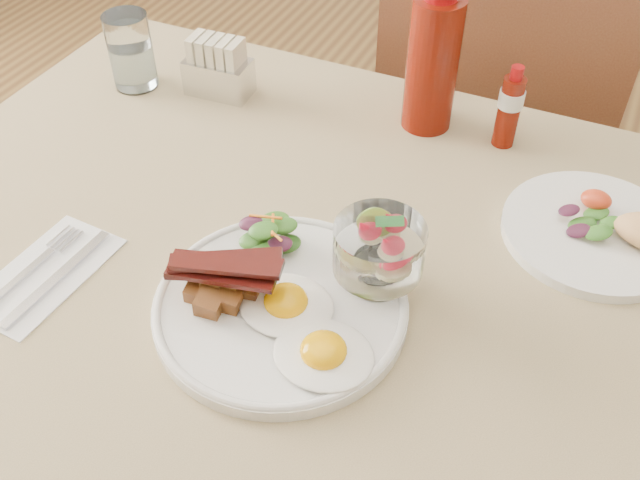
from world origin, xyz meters
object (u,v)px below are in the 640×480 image
Objects in this scene: sugar_caddy at (218,70)px; water_glass at (132,55)px; main_plate at (281,307)px; table at (375,336)px; chair_far at (493,140)px; second_plate at (610,231)px; hot_sauce_bottle at (510,108)px; fruit_cup at (379,249)px; ketchup_bottle at (433,62)px.

sugar_caddy is 0.88× the size of water_glass.
table is at bearing 43.20° from main_plate.
chair_far is 3.82× the size of second_plate.
water_glass is (-0.51, -0.42, 0.28)m from chair_far.
table is 10.88× the size of hot_sauce_bottle.
second_plate is 0.74m from water_glass.
fruit_cup is 0.35m from hot_sauce_bottle.
hot_sauce_bottle is (-0.17, 0.14, 0.04)m from second_plate.
ketchup_bottle is 0.12m from hot_sauce_bottle.
fruit_cup is 0.82× the size of hot_sauce_bottle.
table is at bearing -140.15° from second_plate.
fruit_cup is 0.48m from sugar_caddy.
sugar_caddy is (-0.37, 0.29, -0.03)m from fruit_cup.
table is 0.31m from second_plate.
second_plate is 0.23m from hot_sauce_bottle.
sugar_caddy is at bearing 142.91° from table.
main_plate is at bearing -109.24° from hot_sauce_bottle.
second_plate is at bearing -27.43° from ketchup_bottle.
sugar_caddy is (-0.37, -0.38, 0.27)m from chair_far.
hot_sauce_bottle is (0.06, -0.33, 0.29)m from chair_far.
table is 13.26× the size of fruit_cup.
ketchup_bottle reaches higher than main_plate.
ketchup_bottle reaches higher than table.
chair_far reaches higher than second_plate.
chair_far is at bearing 90.00° from table.
second_plate is 2.09× the size of water_glass.
main_plate is at bearing -54.69° from sugar_caddy.
sugar_caddy is 0.14m from water_glass.
second_plate is 0.61m from sugar_caddy.
sugar_caddy is (-0.43, -0.05, -0.02)m from hot_sauce_bottle.
hot_sauce_bottle is (0.14, 0.41, 0.05)m from main_plate.
hot_sauce_bottle is at bearing 3.44° from sugar_caddy.
fruit_cup is (0.00, -0.67, 0.30)m from chair_far.
main_plate is 0.44m from hot_sauce_bottle.
sugar_caddy is at bearing 14.54° from water_glass.
main_plate is at bearing -136.80° from table.
fruit_cup is (0.00, -0.01, 0.16)m from table.
ketchup_bottle is at bearing 10.93° from water_glass.
table is at bearing 91.27° from fruit_cup.
main_plate is at bearing -93.96° from ketchup_bottle.
main_plate is at bearing -141.12° from fruit_cup.
chair_far is at bearing 42.25° from sugar_caddy.
second_plate is (0.31, 0.27, 0.01)m from main_plate.
table is 0.39m from ketchup_bottle.
second_plate reaches higher than main_plate.
hot_sauce_bottle is (0.12, -0.00, -0.04)m from ketchup_bottle.
table is at bearing -80.49° from ketchup_bottle.
main_plate is (-0.08, -0.74, 0.24)m from chair_far.
ketchup_bottle is at bearing 152.57° from second_plate.
hot_sauce_bottle is (0.06, 0.33, 0.15)m from table.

